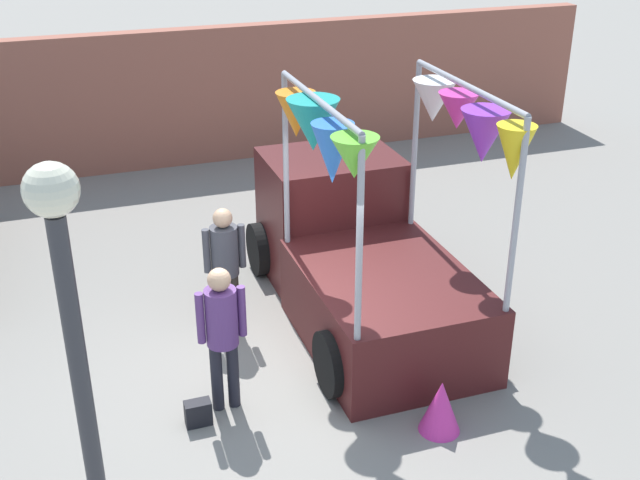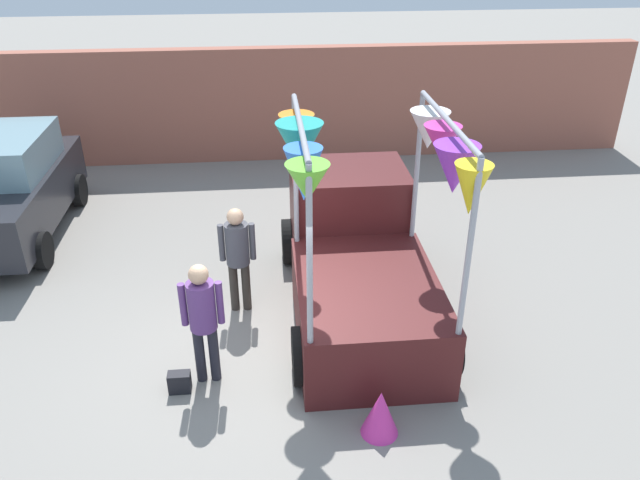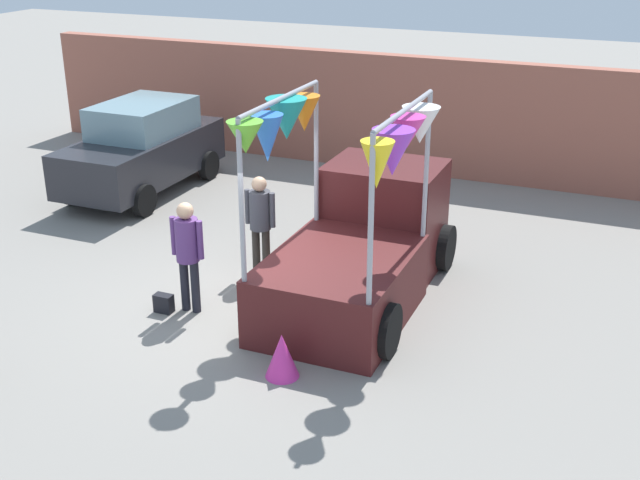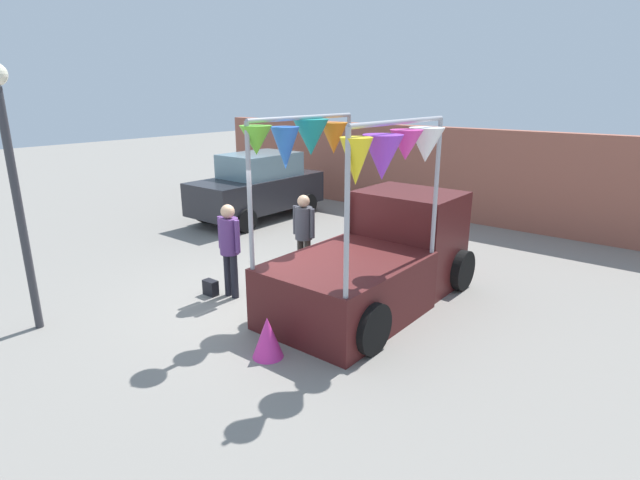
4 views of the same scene
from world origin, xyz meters
name	(u,v)px [view 4 (image 4 of 4)]	position (x,y,z in m)	size (l,w,h in m)	color
ground_plane	(267,299)	(0.00, 0.00, 0.00)	(60.00, 60.00, 0.00)	gray
vendor_truck	(380,249)	(1.54, 1.26, 0.94)	(2.53, 4.11, 3.22)	#4C1919
parked_car	(258,186)	(-4.37, 4.09, 0.94)	(1.88, 4.00, 1.88)	#26262B
person_customer	(229,242)	(-0.60, -0.30, 1.03)	(0.53, 0.34, 1.70)	black
person_vendor	(304,228)	(-0.21, 1.26, 1.01)	(0.53, 0.34, 1.67)	#2D2823
handbag	(211,288)	(-0.95, -0.50, 0.14)	(0.28, 0.16, 0.28)	black
street_lamp	(11,163)	(-2.04, -3.04, 2.58)	(0.32, 0.32, 3.96)	#333338
brick_boundary_wall	(454,174)	(0.00, 7.62, 1.30)	(18.00, 0.36, 2.60)	#9E5947
folded_kite_bundle_magenta	(267,337)	(1.43, -1.42, 0.30)	(0.44, 0.44, 0.60)	#D83399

